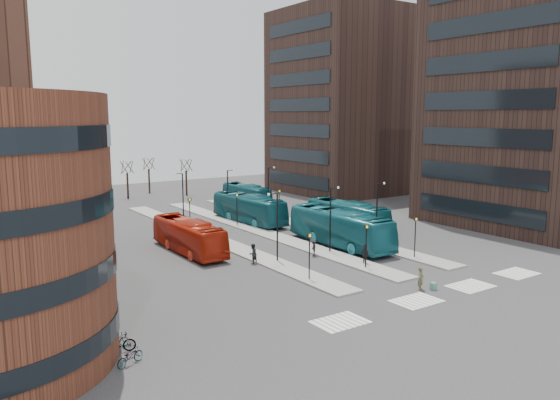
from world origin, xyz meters
TOP-DOWN VIEW (x-y plane):
  - ground at (0.00, 0.00)m, footprint 160.00×160.00m
  - island_left at (-4.00, 30.00)m, footprint 2.50×45.00m
  - island_mid at (2.00, 30.00)m, footprint 2.50×45.00m
  - island_right at (8.00, 30.00)m, footprint 2.50×45.00m
  - suitcase at (1.91, 4.99)m, footprint 0.50×0.43m
  - red_bus at (-8.43, 25.60)m, footprint 2.71×11.35m
  - teal_bus_a at (5.16, 19.57)m, footprint 3.30×13.24m
  - teal_bus_b at (3.82, 34.97)m, footprint 3.45×12.46m
  - teal_bus_c at (11.00, 25.16)m, footprint 2.75×11.70m
  - teal_bus_d at (10.72, 47.17)m, footprint 2.47×10.46m
  - traveller at (1.11, 5.51)m, footprint 0.77×0.68m
  - commuter_a at (-5.51, 18.72)m, footprint 1.04×0.91m
  - commuter_b at (2.39, 12.89)m, footprint 0.64×1.16m
  - commuter_c at (0.52, 17.85)m, footprint 1.02×1.18m
  - bicycle_near at (-21.00, 5.59)m, footprint 1.79×1.23m
  - bicycle_mid at (-21.00, 7.40)m, footprint 1.92×1.05m
  - bicycle_far at (-21.00, 8.16)m, footprint 1.65×0.80m
  - crosswalk_stripes at (1.75, 4.00)m, footprint 22.35×2.40m
  - tower_near at (31.98, 16.00)m, footprint 20.12×20.00m
  - tower_far at (31.98, 50.00)m, footprint 20.12×20.00m
  - sign_poles at (1.60, 23.00)m, footprint 12.45×22.12m
  - lamp_posts at (2.64, 28.00)m, footprint 14.04×20.24m
  - bare_trees at (2.67, 62.67)m, footprint 10.97×8.14m

SIDE VIEW (x-z plane):
  - ground at x=0.00m, z-range 0.00..0.00m
  - crosswalk_stripes at x=1.75m, z-range 0.00..0.01m
  - island_left at x=-4.00m, z-range 0.00..0.15m
  - island_mid at x=2.00m, z-range 0.00..0.15m
  - island_right at x=8.00m, z-range 0.00..0.15m
  - suitcase at x=1.91m, z-range 0.00..0.56m
  - bicycle_far at x=-21.00m, z-range 0.00..0.83m
  - bicycle_near at x=-21.00m, z-range 0.00..0.89m
  - bicycle_mid at x=-21.00m, z-range 0.00..1.11m
  - commuter_c at x=0.52m, z-range 0.00..1.59m
  - traveller at x=1.11m, z-range 0.00..1.77m
  - commuter_a at x=-5.51m, z-range 0.00..1.80m
  - commuter_b at x=2.39m, z-range 0.00..1.87m
  - teal_bus_d at x=10.72m, z-range 0.00..2.91m
  - red_bus at x=-8.43m, z-range 0.00..3.16m
  - teal_bus_c at x=11.00m, z-range 0.00..3.26m
  - teal_bus_b at x=3.82m, z-range 0.00..3.44m
  - teal_bus_a at x=5.16m, z-range 0.00..3.67m
  - sign_poles at x=1.60m, z-range 0.58..4.23m
  - bare_trees at x=2.67m, z-range -0.22..5.67m
  - lamp_posts at x=2.64m, z-range 0.52..6.64m
  - tower_near at x=31.98m, z-range 0.00..30.00m
  - tower_far at x=31.98m, z-range 0.00..30.00m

